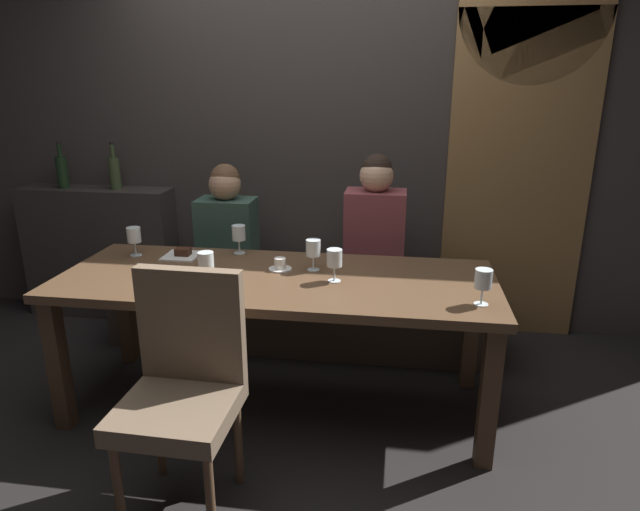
{
  "coord_description": "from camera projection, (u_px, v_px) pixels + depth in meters",
  "views": [
    {
      "loc": [
        0.6,
        -2.55,
        1.69
      ],
      "look_at": [
        0.22,
        0.06,
        0.84
      ],
      "focal_mm": 30.92,
      "sensor_mm": 36.0,
      "label": 1
    }
  ],
  "objects": [
    {
      "name": "wine_glass_far_left",
      "position": [
        239.0,
        234.0,
        3.11
      ],
      "size": [
        0.08,
        0.08,
        0.16
      ],
      "color": "silver",
      "rests_on": "dining_table"
    },
    {
      "name": "chair_near_side",
      "position": [
        184.0,
        378.0,
        2.19
      ],
      "size": [
        0.45,
        0.45,
        0.98
      ],
      "color": "brown",
      "rests_on": "ground"
    },
    {
      "name": "back_counter",
      "position": [
        102.0,
        252.0,
        4.05
      ],
      "size": [
        1.1,
        0.28,
        0.95
      ],
      "primitive_type": "cube",
      "color": "#2F2B29",
      "rests_on": "ground"
    },
    {
      "name": "wine_glass_center_front",
      "position": [
        334.0,
        259.0,
        2.68
      ],
      "size": [
        0.08,
        0.08,
        0.16
      ],
      "color": "silver",
      "rests_on": "dining_table"
    },
    {
      "name": "back_wall_tiled",
      "position": [
        313.0,
        108.0,
        3.7
      ],
      "size": [
        6.0,
        0.12,
        3.0
      ],
      "primitive_type": "cube",
      "color": "#383330",
      "rests_on": "ground"
    },
    {
      "name": "wine_bottle_pale_label",
      "position": [
        115.0,
        172.0,
        3.84
      ],
      "size": [
        0.08,
        0.08,
        0.33
      ],
      "color": "#384728",
      "rests_on": "back_counter"
    },
    {
      "name": "wine_glass_near_right",
      "position": [
        313.0,
        249.0,
        2.83
      ],
      "size": [
        0.08,
        0.08,
        0.16
      ],
      "color": "silver",
      "rests_on": "dining_table"
    },
    {
      "name": "dessert_plate",
      "position": [
        182.0,
        254.0,
        3.08
      ],
      "size": [
        0.19,
        0.19,
        0.05
      ],
      "color": "white",
      "rests_on": "dining_table"
    },
    {
      "name": "dining_table",
      "position": [
        276.0,
        292.0,
        2.81
      ],
      "size": [
        2.2,
        0.84,
        0.74
      ],
      "color": "#493422",
      "rests_on": "ground"
    },
    {
      "name": "diner_redhead",
      "position": [
        227.0,
        226.0,
        3.49
      ],
      "size": [
        0.36,
        0.24,
        0.74
      ],
      "color": "#2D473D",
      "rests_on": "banquette_bench"
    },
    {
      "name": "wine_glass_end_right",
      "position": [
        206.0,
        263.0,
        2.63
      ],
      "size": [
        0.08,
        0.08,
        0.16
      ],
      "color": "silver",
      "rests_on": "dining_table"
    },
    {
      "name": "espresso_cup",
      "position": [
        280.0,
        265.0,
        2.87
      ],
      "size": [
        0.12,
        0.12,
        0.06
      ],
      "color": "white",
      "rests_on": "dining_table"
    },
    {
      "name": "arched_door",
      "position": [
        522.0,
        133.0,
        3.48
      ],
      "size": [
        0.9,
        0.05,
        2.55
      ],
      "color": "olive",
      "rests_on": "ground"
    },
    {
      "name": "wine_bottle_dark_red",
      "position": [
        62.0,
        171.0,
        3.88
      ],
      "size": [
        0.08,
        0.08,
        0.33
      ],
      "color": "black",
      "rests_on": "back_counter"
    },
    {
      "name": "diner_bearded",
      "position": [
        375.0,
        226.0,
        3.33
      ],
      "size": [
        0.36,
        0.24,
        0.83
      ],
      "color": "brown",
      "rests_on": "banquette_bench"
    },
    {
      "name": "wine_glass_end_left",
      "position": [
        134.0,
        236.0,
        3.07
      ],
      "size": [
        0.08,
        0.08,
        0.16
      ],
      "color": "silver",
      "rests_on": "dining_table"
    },
    {
      "name": "banquette_bench",
      "position": [
        302.0,
        314.0,
        3.6
      ],
      "size": [
        2.5,
        0.44,
        0.45
      ],
      "color": "#40352A",
      "rests_on": "ground"
    },
    {
      "name": "ground",
      "position": [
        279.0,
        404.0,
        3.01
      ],
      "size": [
        9.0,
        9.0,
        0.0
      ],
      "primitive_type": "plane",
      "color": "black"
    },
    {
      "name": "wine_glass_near_left",
      "position": [
        483.0,
        281.0,
        2.4
      ],
      "size": [
        0.08,
        0.08,
        0.16
      ],
      "color": "silver",
      "rests_on": "dining_table"
    }
  ]
}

